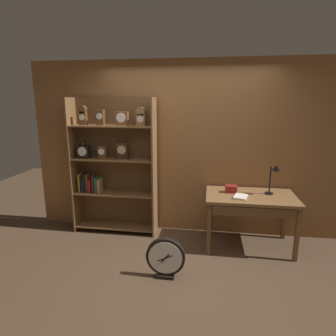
{
  "coord_description": "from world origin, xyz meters",
  "views": [
    {
      "loc": [
        0.34,
        -2.88,
        1.99
      ],
      "look_at": [
        -0.18,
        0.64,
        1.17
      ],
      "focal_mm": 30.47,
      "sensor_mm": 36.0,
      "label": 1
    }
  ],
  "objects": [
    {
      "name": "back_wood_panel",
      "position": [
        0.0,
        1.37,
        1.3
      ],
      "size": [
        4.8,
        0.05,
        2.6
      ],
      "primitive_type": "cube",
      "color": "brown",
      "rests_on": "ground"
    },
    {
      "name": "ground_plane",
      "position": [
        0.0,
        0.0,
        0.0
      ],
      "size": [
        10.0,
        10.0,
        0.0
      ],
      "primitive_type": "plane",
      "color": "#4C3826"
    },
    {
      "name": "round_clock_large",
      "position": [
        -0.12,
        0.03,
        0.25
      ],
      "size": [
        0.45,
        0.11,
        0.49
      ],
      "color": "black",
      "rests_on": "ground"
    },
    {
      "name": "desk_lamp",
      "position": [
        1.21,
        0.99,
        1.04
      ],
      "size": [
        0.17,
        0.17,
        0.44
      ],
      "color": "black",
      "rests_on": "workbench"
    },
    {
      "name": "workbench",
      "position": [
        0.92,
        0.91,
        0.67
      ],
      "size": [
        1.2,
        0.74,
        0.76
      ],
      "color": "brown",
      "rests_on": "ground"
    },
    {
      "name": "toolbox_small",
      "position": [
        0.66,
        1.02,
        0.81
      ],
      "size": [
        0.16,
        0.12,
        0.1
      ],
      "primitive_type": "cube",
      "color": "maroon",
      "rests_on": "workbench"
    },
    {
      "name": "bookshelf",
      "position": [
        -1.12,
        1.18,
        1.06
      ],
      "size": [
        1.28,
        0.32,
        2.06
      ],
      "color": "brown",
      "rests_on": "ground"
    },
    {
      "name": "open_repair_manual",
      "position": [
        0.77,
        0.81,
        0.77
      ],
      "size": [
        0.21,
        0.26,
        0.02
      ],
      "primitive_type": "cube",
      "rotation": [
        0.0,
        0.0,
        -0.27
      ],
      "color": "silver",
      "rests_on": "workbench"
    }
  ]
}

